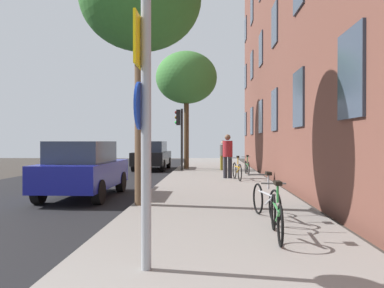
# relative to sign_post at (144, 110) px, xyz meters

# --- Properties ---
(ground_plane) EXTENTS (41.80, 41.80, 0.00)m
(ground_plane) POSITION_rel_sign_post_xyz_m (-2.49, 11.50, -2.00)
(ground_plane) COLOR #332D28
(road_asphalt) EXTENTS (7.00, 38.00, 0.01)m
(road_asphalt) POSITION_rel_sign_post_xyz_m (-4.59, 11.50, -2.00)
(road_asphalt) COLOR black
(road_asphalt) RESTS_ON ground
(sidewalk) EXTENTS (4.20, 38.00, 0.12)m
(sidewalk) POSITION_rel_sign_post_xyz_m (1.01, 11.50, -1.94)
(sidewalk) COLOR gray
(sidewalk) RESTS_ON ground
(sign_post) EXTENTS (0.16, 0.60, 3.39)m
(sign_post) POSITION_rel_sign_post_xyz_m (0.00, 0.00, 0.00)
(sign_post) COLOR gray
(sign_post) RESTS_ON sidewalk
(traffic_light) EXTENTS (0.43, 0.24, 3.20)m
(traffic_light) POSITION_rel_sign_post_xyz_m (-0.79, 15.63, 0.32)
(traffic_light) COLOR black
(traffic_light) RESTS_ON sidewalk
(tree_near) EXTENTS (2.88, 2.88, 6.12)m
(tree_near) POSITION_rel_sign_post_xyz_m (-0.87, 4.64, 2.97)
(tree_near) COLOR brown
(tree_near) RESTS_ON sidewalk
(tree_far) EXTENTS (3.36, 3.36, 6.44)m
(tree_far) POSITION_rel_sign_post_xyz_m (-0.51, 16.80, 3.10)
(tree_far) COLOR #4C3823
(tree_far) RESTS_ON sidewalk
(bicycle_0) EXTENTS (0.42, 1.68, 0.90)m
(bicycle_0) POSITION_rel_sign_post_xyz_m (1.82, 1.59, -1.53)
(bicycle_0) COLOR black
(bicycle_0) RESTS_ON sidewalk
(bicycle_1) EXTENTS (0.46, 1.67, 0.93)m
(bicycle_1) POSITION_rel_sign_post_xyz_m (1.87, 3.06, -1.52)
(bicycle_1) COLOR black
(bicycle_1) RESTS_ON sidewalk
(bicycle_2) EXTENTS (0.42, 1.69, 0.95)m
(bicycle_2) POSITION_rel_sign_post_xyz_m (1.84, 10.74, -1.51)
(bicycle_2) COLOR black
(bicycle_2) RESTS_ON sidewalk
(bicycle_3) EXTENTS (0.42, 1.62, 0.89)m
(bicycle_3) POSITION_rel_sign_post_xyz_m (2.46, 13.20, -1.54)
(bicycle_3) COLOR black
(bicycle_3) RESTS_ON sidewalk
(pedestrian_0) EXTENTS (0.56, 0.56, 1.79)m
(pedestrian_0) POSITION_rel_sign_post_xyz_m (1.50, 11.46, -0.86)
(pedestrian_0) COLOR #26262D
(pedestrian_0) RESTS_ON sidewalk
(pedestrian_1) EXTENTS (0.37, 0.37, 1.56)m
(pedestrian_1) POSITION_rel_sign_post_xyz_m (1.47, 15.84, -0.99)
(pedestrian_1) COLOR olive
(pedestrian_1) RESTS_ON sidewalk
(car_0) EXTENTS (1.78, 3.94, 1.62)m
(car_0) POSITION_rel_sign_post_xyz_m (-2.86, 6.49, -1.16)
(car_0) COLOR navy
(car_0) RESTS_ON road_asphalt
(car_1) EXTENTS (1.78, 4.46, 1.62)m
(car_1) POSITION_rel_sign_post_xyz_m (-2.51, 17.43, -1.16)
(car_1) COLOR black
(car_1) RESTS_ON road_asphalt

